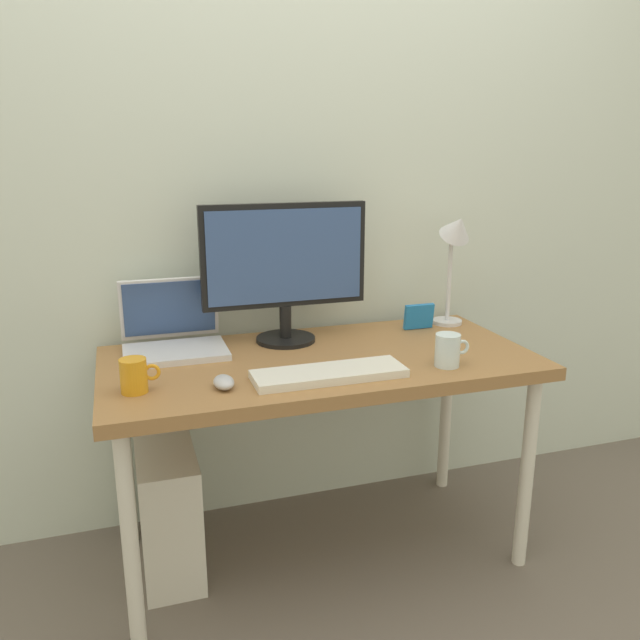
{
  "coord_description": "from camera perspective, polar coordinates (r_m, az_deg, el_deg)",
  "views": [
    {
      "loc": [
        -0.58,
        -1.8,
        1.34
      ],
      "look_at": [
        0.0,
        0.0,
        0.82
      ],
      "focal_mm": 35.67,
      "sensor_mm": 36.0,
      "label": 1
    }
  ],
  "objects": [
    {
      "name": "ground_plane",
      "position": [
        2.32,
        0.0,
        -19.94
      ],
      "size": [
        6.0,
        6.0,
        0.0
      ],
      "primitive_type": "plane",
      "color": "#665B51"
    },
    {
      "name": "back_wall",
      "position": [
        2.26,
        -3.08,
        14.3
      ],
      "size": [
        4.4,
        0.04,
        2.6
      ],
      "primitive_type": "cube",
      "color": "silver",
      "rests_on": "ground_plane"
    },
    {
      "name": "desk",
      "position": [
        2.02,
        0.0,
        -5.06
      ],
      "size": [
        1.34,
        0.65,
        0.7
      ],
      "color": "olive",
      "rests_on": "ground_plane"
    },
    {
      "name": "monitor",
      "position": [
        2.1,
        -3.18,
        5.02
      ],
      "size": [
        0.55,
        0.2,
        0.46
      ],
      "color": "black",
      "rests_on": "desk"
    },
    {
      "name": "laptop",
      "position": [
        2.1,
        -13.04,
        -1.15
      ],
      "size": [
        0.32,
        0.27,
        0.23
      ],
      "color": "silver",
      "rests_on": "desk"
    },
    {
      "name": "desk_lamp",
      "position": [
        2.33,
        12.07,
        6.65
      ],
      "size": [
        0.11,
        0.16,
        0.43
      ],
      "color": "silver",
      "rests_on": "desk"
    },
    {
      "name": "keyboard",
      "position": [
        1.82,
        0.82,
        -4.84
      ],
      "size": [
        0.44,
        0.14,
        0.02
      ],
      "primitive_type": "cube",
      "color": "silver",
      "rests_on": "desk"
    },
    {
      "name": "mouse",
      "position": [
        1.76,
        -8.63,
        -5.53
      ],
      "size": [
        0.06,
        0.09,
        0.03
      ],
      "primitive_type": "ellipsoid",
      "color": "#B2B2B7",
      "rests_on": "desk"
    },
    {
      "name": "coffee_mug",
      "position": [
        1.78,
        -16.31,
        -4.8
      ],
      "size": [
        0.11,
        0.07,
        0.09
      ],
      "color": "orange",
      "rests_on": "desk"
    },
    {
      "name": "glass_cup",
      "position": [
        1.94,
        11.41,
        -2.66
      ],
      "size": [
        0.11,
        0.08,
        0.1
      ],
      "color": "silver",
      "rests_on": "desk"
    },
    {
      "name": "photo_frame",
      "position": [
        2.31,
        8.86,
        0.32
      ],
      "size": [
        0.11,
        0.03,
        0.09
      ],
      "primitive_type": "cube",
      "rotation": [
        0.13,
        0.0,
        0.0
      ],
      "color": "#1E72BF",
      "rests_on": "desk"
    },
    {
      "name": "computer_tower",
      "position": [
        2.18,
        -13.4,
        -16.35
      ],
      "size": [
        0.18,
        0.36,
        0.42
      ],
      "primitive_type": "cube",
      "color": "silver",
      "rests_on": "ground_plane"
    }
  ]
}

